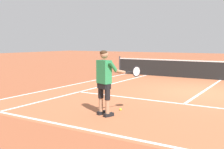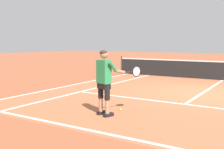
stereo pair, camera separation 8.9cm
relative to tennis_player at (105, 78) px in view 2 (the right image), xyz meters
The scene contains 10 objects.
ground_plane 5.04m from the tennis_player, 73.65° to the left, with size 80.00×80.00×0.00m, color #9E5133.
court_inner_surface 4.16m from the tennis_player, 69.89° to the left, with size 10.98×10.40×0.00m, color #B2603D.
line_baseline 2.09m from the tennis_player, 40.82° to the right, with size 10.98×0.10×0.01m, color white.
line_service 2.94m from the tennis_player, 59.90° to the left, with size 8.23×0.10×0.01m, color white.
line_centre_service 5.85m from the tennis_player, 76.05° to the left, with size 0.10×6.40×0.01m, color white.
line_singles_left 4.78m from the tennis_player, 125.64° to the left, with size 0.10×10.00×0.01m, color white.
line_doubles_left 5.67m from the tennis_player, 137.17° to the left, with size 0.10×10.00×0.01m, color white.
tennis_net 8.92m from the tennis_player, 81.02° to the left, with size 11.96×0.08×1.07m.
tennis_player is the anchor object (origin of this frame).
tennis_ball_near_feet 1.18m from the tennis_player, 83.67° to the left, with size 0.07×0.07×0.07m, color #CCE02D.
Camera 2 is at (2.46, -10.60, 1.91)m, focal length 43.80 mm.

